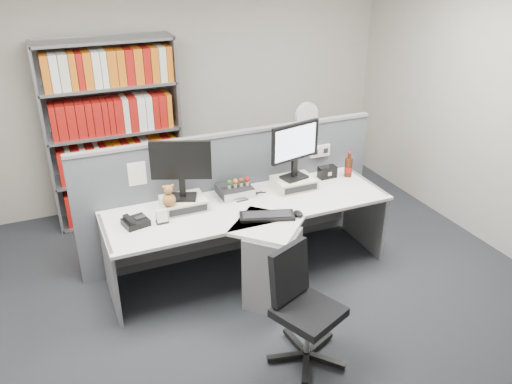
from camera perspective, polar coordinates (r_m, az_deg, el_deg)
name	(u,v)px	position (r m, az deg, el deg)	size (l,w,h in m)	color
ground	(287,322)	(4.50, 3.37, -14.00)	(5.50, 5.50, 0.00)	#292C31
room_shell	(293,116)	(3.62, 4.11, 8.30)	(5.04, 5.54, 2.72)	#AFA99C
partition	(232,192)	(5.12, -2.61, -0.04)	(3.00, 0.08, 1.27)	#555860
desk	(258,241)	(4.67, 0.27, -5.40)	(2.60, 1.20, 0.72)	silver
monitor_riser_left	(184,203)	(4.68, -7.92, -1.23)	(0.38, 0.31, 0.10)	beige
monitor_riser_right	(294,183)	(5.04, 4.17, 1.01)	(0.38, 0.31, 0.10)	beige
monitor_left	(181,165)	(4.52, -8.20, 2.96)	(0.50, 0.24, 0.54)	black
monitor_right	(295,146)	(4.89, 4.30, 5.02)	(0.53, 0.22, 0.55)	black
desktop_pc	(235,190)	(4.90, -2.33, 0.18)	(0.31, 0.27, 0.08)	black
figurines	(238,182)	(4.85, -1.95, 1.14)	(0.23, 0.05, 0.09)	beige
keyboard	(267,216)	(4.50, 1.21, -2.62)	(0.50, 0.32, 0.03)	black
mouse	(298,214)	(4.54, 4.64, -2.37)	(0.07, 0.12, 0.04)	black
desk_phone	(135,222)	(4.49, -13.10, -3.20)	(0.23, 0.22, 0.09)	black
desk_calendar	(162,217)	(4.47, -10.27, -2.75)	(0.10, 0.08, 0.12)	black
plush_toy	(169,197)	(4.50, -9.53, -0.54)	(0.12, 0.12, 0.20)	#A26A36
speaker	(327,172)	(5.28, 7.80, 2.18)	(0.18, 0.10, 0.12)	black
cola_bottle	(348,167)	(5.33, 10.08, 2.68)	(0.08, 0.08, 0.26)	#3F190A
shelving_unit	(114,135)	(5.87, -15.25, 6.00)	(1.41, 0.40, 2.00)	gray
filing_cabinet	(303,173)	(6.31, 5.19, 2.12)	(0.45, 0.61, 0.70)	gray
desk_fan	(306,119)	(6.07, 5.45, 7.98)	(0.31, 0.18, 0.52)	white
office_chair	(301,303)	(3.92, 4.99, -12.05)	(0.59, 0.59, 0.90)	silver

